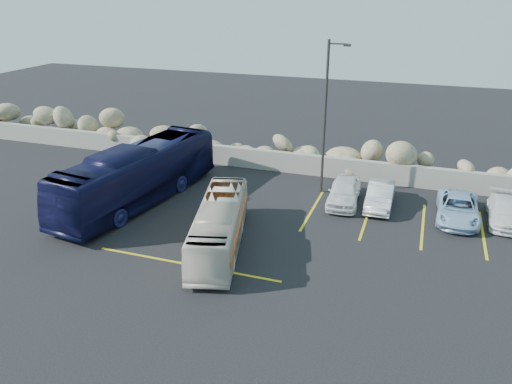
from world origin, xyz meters
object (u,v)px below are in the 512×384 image
(car_a, at_px, (344,192))
(car_b, at_px, (380,196))
(tour_coach, at_px, (138,175))
(car_c, at_px, (505,211))
(vintage_bus, at_px, (219,225))
(lamppost, at_px, (326,114))
(car_d, at_px, (458,208))

(car_a, bearing_deg, car_b, 2.35)
(tour_coach, bearing_deg, car_c, 19.44)
(vintage_bus, height_order, car_a, vintage_bus)
(vintage_bus, relative_size, car_c, 1.96)
(lamppost, xyz_separation_m, car_a, (1.37, -1.12, -3.65))
(tour_coach, distance_m, car_a, 10.57)
(lamppost, distance_m, car_c, 9.73)
(car_a, relative_size, car_c, 1.02)
(lamppost, distance_m, vintage_bus, 8.65)
(car_a, height_order, car_d, car_a)
(vintage_bus, relative_size, car_b, 2.02)
(vintage_bus, bearing_deg, car_a, 41.45)
(car_c, distance_m, car_d, 2.15)
(vintage_bus, height_order, tour_coach, tour_coach)
(lamppost, height_order, tour_coach, lamppost)
(car_d, bearing_deg, lamppost, 169.88)
(car_b, distance_m, car_c, 5.78)
(car_b, distance_m, car_d, 3.69)
(car_d, bearing_deg, car_b, 175.52)
(lamppost, distance_m, tour_coach, 10.10)
(car_d, bearing_deg, tour_coach, -168.44)
(car_a, xyz_separation_m, car_b, (1.79, 0.17, -0.05))
(car_a, relative_size, car_d, 0.92)
(car_a, distance_m, car_d, 5.47)
(tour_coach, distance_m, car_b, 12.34)
(car_a, bearing_deg, car_c, -0.97)
(car_c, bearing_deg, tour_coach, -167.45)
(tour_coach, relative_size, car_d, 2.58)
(car_b, bearing_deg, vintage_bus, -133.49)
(tour_coach, bearing_deg, lamppost, 34.79)
(tour_coach, height_order, car_a, tour_coach)
(lamppost, height_order, car_b, lamppost)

